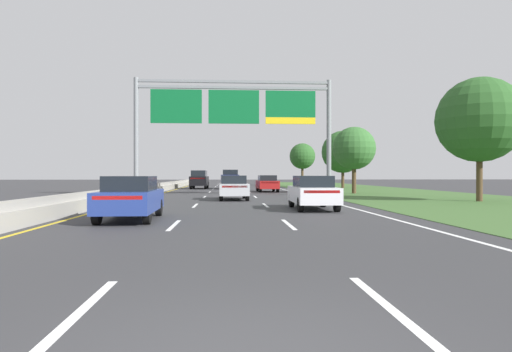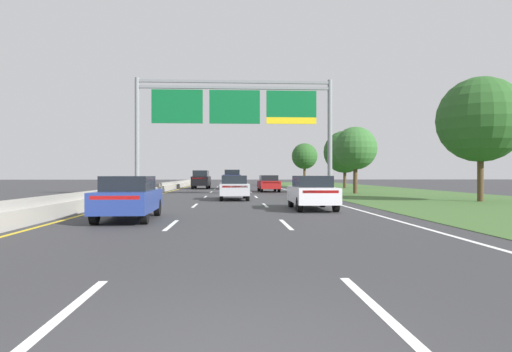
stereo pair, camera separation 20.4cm
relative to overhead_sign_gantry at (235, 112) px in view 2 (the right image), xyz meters
The scene contains 15 objects.
ground_plane 8.18m from the overhead_sign_gantry, 93.35° to the left, with size 220.00×220.00×0.00m, color #333335.
lane_striping 7.90m from the overhead_sign_gantry, 93.68° to the left, with size 11.96×106.00×0.01m.
grass_verge_right 15.91m from the overhead_sign_gantry, 20.59° to the left, with size 14.00×110.00×0.02m, color #3D602D.
median_barrier_concrete 10.49m from the overhead_sign_gantry, 143.38° to the left, with size 0.60×110.00×0.85m.
overhead_sign_gantry is the anchor object (origin of this frame).
pickup_truck_navy 17.95m from the overhead_sign_gantry, 90.65° to the left, with size 2.10×5.43×2.20m.
car_silver_centre_lane_sedan 7.48m from the overhead_sign_gantry, 91.06° to the right, with size 1.94×4.45×1.57m.
car_red_right_lane_sedan 10.29m from the overhead_sign_gantry, 67.96° to the left, with size 1.93×4.45×1.57m.
car_blue_left_lane_sedan 18.87m from the overhead_sign_gantry, 102.48° to the right, with size 1.95×4.45×1.57m.
car_white_right_lane_sedan 14.78m from the overhead_sign_gantry, 75.09° to the right, with size 1.87×4.42×1.57m.
car_black_left_lane_suv 18.90m from the overhead_sign_gantry, 102.03° to the left, with size 2.00×4.74×2.11m.
roadside_tree_near 16.77m from the overhead_sign_gantry, 28.32° to the right, with size 5.10×5.10×7.49m.
roadside_tree_mid 11.21m from the overhead_sign_gantry, 19.03° to the left, with size 3.67×3.67×5.73m.
roadside_tree_far 23.43m from the overhead_sign_gantry, 54.90° to the left, with size 5.11×5.11×6.95m.
roadside_tree_distant 32.45m from the overhead_sign_gantry, 71.23° to the left, with size 3.78×3.78×6.24m.
Camera 2 is at (0.10, -3.81, 1.62)m, focal length 31.04 mm.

